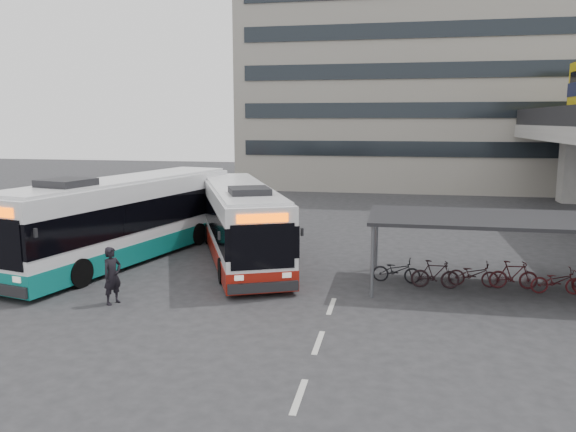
# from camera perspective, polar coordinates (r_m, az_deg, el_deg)

# --- Properties ---
(ground) EXTENTS (120.00, 120.00, 0.00)m
(ground) POSITION_cam_1_polar(r_m,az_deg,el_deg) (18.45, -3.39, -8.67)
(ground) COLOR #28282B
(ground) RESTS_ON ground
(bike_shelter) EXTENTS (10.00, 4.00, 2.54)m
(bike_shelter) POSITION_cam_1_polar(r_m,az_deg,el_deg) (20.86, 22.11, -3.35)
(bike_shelter) COLOR #595B60
(bike_shelter) RESTS_ON ground
(office_block) EXTENTS (30.00, 15.00, 25.00)m
(office_block) POSITION_cam_1_polar(r_m,az_deg,el_deg) (53.40, 13.17, 16.63)
(office_block) COLOR gray
(office_block) RESTS_ON ground
(road_markings) EXTENTS (0.15, 7.60, 0.01)m
(road_markings) POSITION_cam_1_polar(r_m,az_deg,el_deg) (15.23, 3.11, -12.71)
(road_markings) COLOR beige
(road_markings) RESTS_ON ground
(bus_main) EXTENTS (6.74, 11.42, 3.36)m
(bus_main) POSITION_cam_1_polar(r_m,az_deg,el_deg) (23.81, -4.87, -0.62)
(bus_main) COLOR white
(bus_main) RESTS_ON ground
(bus_teal) EXTENTS (5.47, 12.78, 3.70)m
(bus_teal) POSITION_cam_1_polar(r_m,az_deg,el_deg) (24.55, -16.19, -0.29)
(bus_teal) COLOR white
(bus_teal) RESTS_ON ground
(pedestrian) EXTENTS (0.68, 0.80, 1.86)m
(pedestrian) POSITION_cam_1_polar(r_m,az_deg,el_deg) (18.82, -17.42, -5.79)
(pedestrian) COLOR black
(pedestrian) RESTS_ON ground
(sign_totem_north) EXTENTS (0.49, 0.26, 2.28)m
(sign_totem_north) POSITION_cam_1_polar(r_m,az_deg,el_deg) (31.70, -20.43, 0.67)
(sign_totem_north) COLOR #9E2309
(sign_totem_north) RESTS_ON ground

